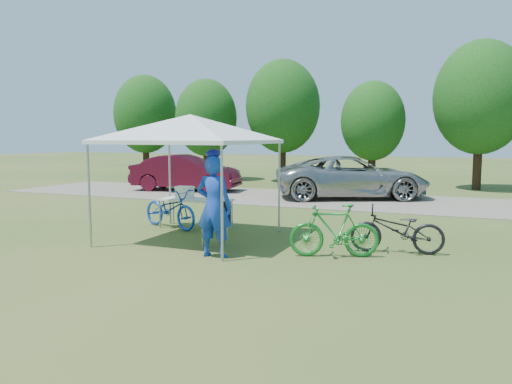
# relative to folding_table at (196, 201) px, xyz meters

# --- Properties ---
(ground) EXTENTS (100.00, 100.00, 0.00)m
(ground) POSITION_rel_folding_table_xyz_m (0.58, -1.20, -0.69)
(ground) COLOR #2D5119
(ground) RESTS_ON ground
(gravel_strip) EXTENTS (24.00, 5.00, 0.02)m
(gravel_strip) POSITION_rel_folding_table_xyz_m (0.58, 6.80, -0.68)
(gravel_strip) COLOR gray
(gravel_strip) RESTS_ON ground
(canopy) EXTENTS (4.53, 4.53, 3.00)m
(canopy) POSITION_rel_folding_table_xyz_m (0.58, -1.20, 1.97)
(canopy) COLOR #A5A5AA
(canopy) RESTS_ON ground
(treeline) EXTENTS (24.89, 4.28, 6.30)m
(treeline) POSITION_rel_folding_table_xyz_m (0.28, 12.85, 2.85)
(treeline) COLOR #382314
(treeline) RESTS_ON ground
(folding_table) EXTENTS (1.78, 0.74, 0.73)m
(folding_table) POSITION_rel_folding_table_xyz_m (0.00, 0.00, 0.00)
(folding_table) COLOR white
(folding_table) RESTS_ON ground
(folding_chair) EXTENTS (0.54, 0.56, 0.91)m
(folding_chair) POSITION_rel_folding_table_xyz_m (1.40, -1.57, -0.15)
(folding_chair) COLOR black
(folding_chair) RESTS_ON ground
(cooler) EXTENTS (0.42, 0.28, 0.30)m
(cooler) POSITION_rel_folding_table_xyz_m (-0.31, -0.00, 0.20)
(cooler) COLOR white
(cooler) RESTS_ON folding_table
(ice_cream_cup) EXTENTS (0.08, 0.08, 0.06)m
(ice_cream_cup) POSITION_rel_folding_table_xyz_m (0.51, -0.05, 0.07)
(ice_cream_cup) COLOR #C8DC33
(ice_cream_cup) RESTS_ON folding_table
(cyclist) EXTENTS (0.71, 0.48, 1.91)m
(cyclist) POSITION_rel_folding_table_xyz_m (1.78, -2.45, 0.27)
(cyclist) COLOR #153EB1
(cyclist) RESTS_ON ground
(bike_blue) EXTENTS (1.97, 1.23, 0.98)m
(bike_blue) POSITION_rel_folding_table_xyz_m (-0.60, -0.21, -0.20)
(bike_blue) COLOR #1542BA
(bike_blue) RESTS_ON ground
(bike_green) EXTENTS (1.74, 0.99, 1.01)m
(bike_green) POSITION_rel_folding_table_xyz_m (3.86, -1.60, -0.18)
(bike_green) COLOR #1C802D
(bike_green) RESTS_ON ground
(bike_dark) EXTENTS (1.85, 0.90, 0.93)m
(bike_dark) POSITION_rel_folding_table_xyz_m (4.92, -0.84, -0.22)
(bike_dark) COLOR black
(bike_dark) RESTS_ON ground
(minivan) EXTENTS (6.08, 4.59, 1.53)m
(minivan) POSITION_rel_folding_table_xyz_m (2.28, 7.50, 0.10)
(minivan) COLOR #A9A8A4
(minivan) RESTS_ON gravel_strip
(sedan) EXTENTS (4.71, 2.27, 1.49)m
(sedan) POSITION_rel_folding_table_xyz_m (-4.66, 7.40, 0.08)
(sedan) COLOR #4F0D1F
(sedan) RESTS_ON gravel_strip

